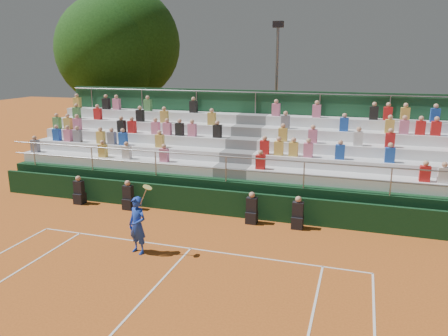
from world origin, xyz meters
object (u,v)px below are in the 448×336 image
(tree_west, at_px, (124,45))
(tree_east, at_px, (111,51))
(floodlight_mast, at_px, (277,81))
(tennis_player, at_px, (137,225))

(tree_west, xyz_separation_m, tree_east, (-0.33, -1.06, -0.40))
(tree_west, bearing_deg, floodlight_mast, 0.65)
(tree_west, bearing_deg, tennis_player, -59.52)
(tree_east, xyz_separation_m, floodlight_mast, (10.11, 1.17, -1.69))
(tree_east, relative_size, floodlight_mast, 1.22)
(tree_west, height_order, tree_east, tree_west)
(tennis_player, relative_size, tree_west, 0.22)
(floodlight_mast, bearing_deg, tree_east, -173.41)
(tennis_player, relative_size, tree_east, 0.23)
(tree_east, distance_m, floodlight_mast, 10.32)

